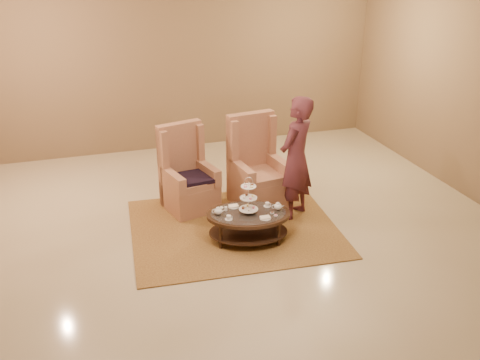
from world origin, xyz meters
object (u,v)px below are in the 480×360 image
object	(u,v)px
tea_table	(248,218)
armchair_left	(187,181)
armchair_right	(256,174)
person	(296,158)

from	to	relation	value
tea_table	armchair_left	world-z (taller)	armchair_left
armchair_left	tea_table	bearing A→B (deg)	-80.38
tea_table	armchair_left	size ratio (longest dim) A/B	0.97
armchair_right	person	distance (m)	0.85
tea_table	armchair_left	bearing A→B (deg)	126.69
armchair_left	armchair_right	world-z (taller)	armchair_right
armchair_right	person	xyz separation A→B (m)	(0.39, -0.61, 0.45)
tea_table	person	world-z (taller)	person
tea_table	armchair_right	xyz separation A→B (m)	(0.49, 1.11, 0.13)
tea_table	armchair_right	world-z (taller)	armchair_right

